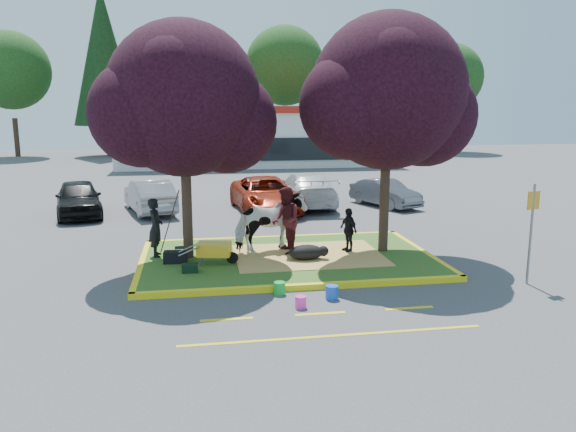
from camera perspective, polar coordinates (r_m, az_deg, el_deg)
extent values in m
plane|color=#424244|center=(16.12, -0.01, -4.63)|extent=(90.00, 90.00, 0.00)
cube|color=#32591B|center=(16.10, -0.01, -4.37)|extent=(8.00, 5.00, 0.15)
cube|color=yellow|center=(13.67, 1.79, -7.21)|extent=(8.30, 0.16, 0.15)
cube|color=yellow|center=(18.57, -1.33, -2.28)|extent=(8.30, 0.16, 0.15)
cube|color=yellow|center=(15.97, -14.66, -4.87)|extent=(0.16, 5.30, 0.15)
cube|color=yellow|center=(17.23, 13.52, -3.65)|extent=(0.16, 5.30, 0.15)
cube|color=#E1B05C|center=(16.19, 2.09, -4.00)|extent=(4.20, 3.00, 0.01)
cylinder|color=black|center=(15.90, -10.26, 2.04)|extent=(0.28, 0.28, 3.53)
sphere|color=black|center=(15.71, -10.60, 11.61)|extent=(4.20, 4.20, 4.20)
sphere|color=black|center=(15.94, -6.30, 9.46)|extent=(2.86, 2.86, 2.86)
sphere|color=black|center=(15.46, -14.52, 10.06)|extent=(2.86, 2.86, 2.86)
cylinder|color=black|center=(16.61, 9.80, 2.73)|extent=(0.28, 0.28, 3.70)
sphere|color=black|center=(16.45, 10.12, 12.33)|extent=(4.40, 4.40, 4.40)
sphere|color=black|center=(17.07, 13.71, 9.92)|extent=(2.99, 2.99, 2.99)
sphere|color=black|center=(15.82, 6.62, 11.05)|extent=(2.99, 2.99, 2.99)
cube|color=yellow|center=(11.94, -6.25, -10.40)|extent=(1.10, 0.12, 0.01)
cube|color=yellow|center=(12.20, 3.30, -9.87)|extent=(1.10, 0.12, 0.01)
cube|color=yellow|center=(12.77, 12.20, -9.14)|extent=(1.10, 0.12, 0.01)
cube|color=yellow|center=(11.12, 4.70, -12.04)|extent=(6.00, 0.10, 0.01)
cube|color=silver|center=(43.61, -3.54, 7.94)|extent=(20.00, 8.00, 4.00)
cube|color=#9E1E11|center=(43.55, -3.58, 10.77)|extent=(20.40, 8.40, 0.50)
cube|color=black|center=(39.63, -2.91, 6.77)|extent=(19.00, 0.10, 1.60)
cylinder|color=black|center=(55.56, -25.87, 7.21)|extent=(0.44, 0.44, 3.36)
sphere|color=#143811|center=(55.58, -26.38, 13.13)|extent=(6.72, 6.72, 6.72)
cylinder|color=black|center=(52.89, -17.78, 7.94)|extent=(0.44, 0.44, 3.92)
cone|color=black|center=(53.01, -18.22, 15.21)|extent=(5.60, 5.60, 11.90)
cylinder|color=black|center=(53.88, -9.00, 7.93)|extent=(0.44, 0.44, 3.08)
sphere|color=#143811|center=(53.86, -9.18, 13.55)|extent=(6.16, 6.16, 6.16)
cylinder|color=black|center=(53.56, -0.32, 8.35)|extent=(0.44, 0.44, 3.64)
sphere|color=#143811|center=(53.62, -0.33, 15.02)|extent=(7.28, 7.28, 7.28)
cylinder|color=black|center=(55.88, 7.80, 8.29)|extent=(0.44, 0.44, 3.50)
cone|color=black|center=(55.92, 7.97, 14.44)|extent=(5.00, 5.00, 10.62)
cylinder|color=black|center=(57.85, 15.76, 7.93)|extent=(0.44, 0.44, 3.22)
sphere|color=#143811|center=(57.85, 16.05, 13.39)|extent=(6.44, 6.44, 6.44)
imported|color=white|center=(16.43, -1.86, -0.69)|extent=(2.24, 1.54, 1.73)
ellipsoid|color=black|center=(15.68, 1.87, -3.71)|extent=(1.09, 0.76, 0.43)
imported|color=black|center=(16.36, -13.29, -1.13)|extent=(0.41, 0.61, 1.67)
imported|color=#441318|center=(16.22, -0.23, -0.45)|extent=(0.77, 0.97, 1.94)
imported|color=black|center=(16.58, 6.15, -1.40)|extent=(0.55, 0.82, 1.30)
cylinder|color=black|center=(15.39, -5.67, -4.25)|extent=(0.33, 0.13, 0.32)
cylinder|color=slate|center=(15.18, -8.64, -4.71)|extent=(0.04, 0.04, 0.23)
cylinder|color=slate|center=(15.56, -8.67, -4.32)|extent=(0.04, 0.04, 0.23)
cube|color=gold|center=(15.30, -7.52, -3.35)|extent=(0.98, 0.70, 0.36)
cylinder|color=slate|center=(15.10, -10.03, -3.55)|extent=(0.58, 0.16, 0.30)
cylinder|color=slate|center=(15.48, -10.02, -3.19)|extent=(0.58, 0.16, 0.30)
cube|color=black|center=(15.70, -11.36, -4.10)|extent=(0.66, 0.40, 0.32)
cube|color=black|center=(14.75, -9.93, -5.24)|extent=(0.41, 0.26, 0.22)
cylinder|color=slate|center=(15.05, 23.43, -1.74)|extent=(0.06, 0.06, 2.52)
cube|color=orange|center=(14.90, 23.68, 1.47)|extent=(0.35, 0.10, 0.45)
cylinder|color=green|center=(13.33, -0.88, -7.35)|extent=(0.36, 0.36, 0.30)
cylinder|color=#FE38B4|center=(12.48, 1.30, -8.73)|extent=(0.26, 0.26, 0.27)
cylinder|color=blue|center=(13.06, 4.48, -7.73)|extent=(0.36, 0.36, 0.32)
imported|color=black|center=(24.19, -20.51, 1.71)|extent=(2.54, 4.48, 1.44)
imported|color=gray|center=(24.13, -13.89, 2.01)|extent=(2.55, 4.47, 1.40)
imported|color=#97220C|center=(23.59, -2.27, 2.20)|extent=(2.82, 5.40, 1.45)
imported|color=silver|center=(24.98, 1.84, 2.77)|extent=(2.18, 5.24, 1.51)
imported|color=#505257|center=(25.24, 9.83, 2.33)|extent=(2.54, 3.82, 1.19)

